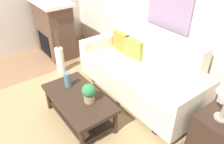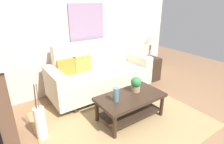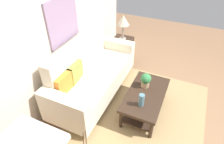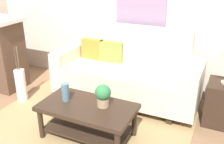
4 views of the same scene
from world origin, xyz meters
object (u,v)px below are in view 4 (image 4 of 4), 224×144
coffee_table (88,114)px  framed_painting (141,0)px  tabletop_vase (65,92)px  side_table (224,104)px  throw_pillow_olive (111,52)px  floor_vase (21,86)px  potted_plant_tabletop (103,95)px  throw_pillow_orange (93,49)px  couch (128,73)px

coffee_table → framed_painting: (0.07, 1.54, 1.11)m
tabletop_vase → side_table: (1.71, 1.00, -0.26)m
throw_pillow_olive → floor_vase: bearing=-142.1°
throw_pillow_olive → tabletop_vase: bearing=-91.6°
potted_plant_tabletop → framed_painting: bearing=94.0°
side_table → floor_vase: size_ratio=1.12×
throw_pillow_olive → floor_vase: 1.44m
throw_pillow_orange → coffee_table: (0.58, -1.20, -0.37)m
tabletop_vase → floor_vase: tabletop_vase is taller
throw_pillow_orange → floor_vase: (-0.76, -0.85, -0.43)m
tabletop_vase → side_table: bearing=30.2°
throw_pillow_orange → potted_plant_tabletop: 1.36m
floor_vase → potted_plant_tabletop: bearing=-10.7°
coffee_table → tabletop_vase: tabletop_vase is taller
couch → tabletop_vase: size_ratio=9.65×
potted_plant_tabletop → floor_vase: 1.57m
couch → tabletop_vase: bearing=-108.4°
coffee_table → side_table: side_table is taller
throw_pillow_orange → potted_plant_tabletop: size_ratio=1.37×
throw_pillow_orange → potted_plant_tabletop: (0.75, -1.13, -0.11)m
floor_vase → framed_painting: size_ratio=0.64×
throw_pillow_orange → side_table: 2.05m
tabletop_vase → potted_plant_tabletop: bearing=8.5°
side_table → framed_painting: (-1.35, 0.55, 1.15)m
tabletop_vase → floor_vase: size_ratio=0.44×
tabletop_vase → potted_plant_tabletop: (0.46, 0.07, 0.03)m
couch → potted_plant_tabletop: (0.10, -1.01, 0.14)m
throw_pillow_orange → side_table: size_ratio=0.64×
coffee_table → floor_vase: floor_vase is taller
couch → side_table: (1.35, -0.08, -0.15)m
throw_pillow_orange → tabletop_vase: throw_pillow_orange is taller
tabletop_vase → framed_painting: framed_painting is taller
throw_pillow_orange → side_table: (2.00, -0.21, -0.40)m
throw_pillow_olive → framed_painting: 0.88m
throw_pillow_olive → side_table: 1.73m
couch → potted_plant_tabletop: 1.02m
potted_plant_tabletop → floor_vase: bearing=169.3°
couch → side_table: 1.36m
tabletop_vase → framed_painting: (0.36, 1.54, 0.89)m
side_table → floor_vase: (-2.76, -0.64, -0.03)m
couch → potted_plant_tabletop: size_ratio=8.03×
tabletop_vase → couch: bearing=71.6°
side_table → couch: bearing=176.6°
coffee_table → couch: bearing=86.4°
tabletop_vase → framed_painting: size_ratio=0.28×
throw_pillow_olive → tabletop_vase: throw_pillow_olive is taller
side_table → throw_pillow_olive: bearing=173.0°
throw_pillow_orange → framed_painting: size_ratio=0.46×
tabletop_vase → framed_painting: 1.82m
throw_pillow_orange → throw_pillow_olive: size_ratio=1.00×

